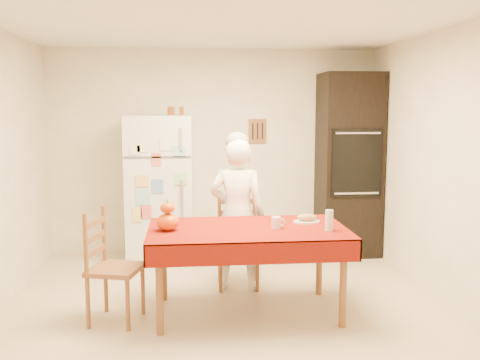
{
  "coord_description": "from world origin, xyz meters",
  "views": [
    {
      "loc": [
        -0.34,
        -4.36,
        1.78
      ],
      "look_at": [
        0.13,
        0.2,
        1.17
      ],
      "focal_mm": 40.0,
      "sensor_mm": 36.0,
      "label": 1
    }
  ],
  "objects": [
    {
      "name": "floor",
      "position": [
        0.0,
        0.0,
        0.0
      ],
      "size": [
        4.5,
        4.5,
        0.0
      ],
      "primitive_type": "plane",
      "color": "#CAB192",
      "rests_on": "ground"
    },
    {
      "name": "room_shell",
      "position": [
        0.0,
        0.0,
        1.62
      ],
      "size": [
        4.02,
        4.52,
        2.51
      ],
      "color": "white",
      "rests_on": "ground"
    },
    {
      "name": "refrigerator",
      "position": [
        -0.65,
        1.88,
        0.85
      ],
      "size": [
        0.75,
        0.74,
        1.7
      ],
      "color": "white",
      "rests_on": "floor"
    },
    {
      "name": "oven_cabinet",
      "position": [
        1.63,
        1.93,
        1.1
      ],
      "size": [
        0.7,
        0.62,
        2.2
      ],
      "color": "black",
      "rests_on": "floor"
    },
    {
      "name": "dining_table",
      "position": [
        0.18,
        0.11,
        0.69
      ],
      "size": [
        1.7,
        1.0,
        0.76
      ],
      "color": "brown",
      "rests_on": "floor"
    },
    {
      "name": "chair_far",
      "position": [
        0.17,
        0.88,
        0.51
      ],
      "size": [
        0.43,
        0.41,
        0.95
      ],
      "rotation": [
        0.0,
        0.0,
        -0.03
      ],
      "color": "brown",
      "rests_on": "floor"
    },
    {
      "name": "chair_left",
      "position": [
        -1.0,
        0.05,
        0.51
      ],
      "size": [
        0.5,
        0.51,
        0.95
      ],
      "rotation": [
        0.0,
        0.0,
        1.31
      ],
      "color": "brown",
      "rests_on": "floor"
    },
    {
      "name": "seated_woman",
      "position": [
        0.15,
        0.74,
        0.75
      ],
      "size": [
        0.61,
        0.47,
        1.5
      ],
      "primitive_type": "imported",
      "rotation": [
        0.0,
        0.0,
        2.91
      ],
      "color": "white",
      "rests_on": "floor"
    },
    {
      "name": "coffee_mug",
      "position": [
        0.42,
        0.06,
        0.81
      ],
      "size": [
        0.08,
        0.08,
        0.1
      ],
      "primitive_type": "cylinder",
      "color": "silver",
      "rests_on": "dining_table"
    },
    {
      "name": "pumpkin_lower",
      "position": [
        -0.5,
        0.07,
        0.83
      ],
      "size": [
        0.2,
        0.2,
        0.15
      ],
      "primitive_type": "ellipsoid",
      "color": "#E05B05",
      "rests_on": "dining_table"
    },
    {
      "name": "pumpkin_upper",
      "position": [
        -0.5,
        0.07,
        0.95
      ],
      "size": [
        0.12,
        0.12,
        0.09
      ],
      "primitive_type": "ellipsoid",
      "color": "#DA5905",
      "rests_on": "pumpkin_lower"
    },
    {
      "name": "wine_glass",
      "position": [
        0.85,
        -0.07,
        0.85
      ],
      "size": [
        0.07,
        0.07,
        0.18
      ],
      "primitive_type": "cylinder",
      "color": "silver",
      "rests_on": "dining_table"
    },
    {
      "name": "bread_plate",
      "position": [
        0.73,
        0.25,
        0.77
      ],
      "size": [
        0.24,
        0.24,
        0.02
      ],
      "primitive_type": "cylinder",
      "color": "white",
      "rests_on": "dining_table"
    },
    {
      "name": "bread_loaf",
      "position": [
        0.73,
        0.25,
        0.81
      ],
      "size": [
        0.18,
        0.1,
        0.06
      ],
      "primitive_type": "ellipsoid",
      "color": "tan",
      "rests_on": "bread_plate"
    },
    {
      "name": "spice_jar_left",
      "position": [
        -0.52,
        1.93,
        1.75
      ],
      "size": [
        0.05,
        0.05,
        0.1
      ],
      "primitive_type": "cylinder",
      "color": "brown",
      "rests_on": "refrigerator"
    },
    {
      "name": "spice_jar_mid",
      "position": [
        -0.49,
        1.93,
        1.75
      ],
      "size": [
        0.05,
        0.05,
        0.1
      ],
      "primitive_type": "cylinder",
      "color": "brown",
      "rests_on": "refrigerator"
    },
    {
      "name": "spice_jar_right",
      "position": [
        -0.38,
        1.93,
        1.75
      ],
      "size": [
        0.05,
        0.05,
        0.1
      ],
      "primitive_type": "cylinder",
      "color": "brown",
      "rests_on": "refrigerator"
    }
  ]
}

